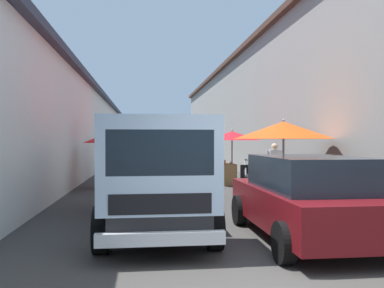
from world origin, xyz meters
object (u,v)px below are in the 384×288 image
fruit_stall_far_right (115,143)px  parked_scooter (248,182)px  delivery_truck (157,180)px  vendor_by_crates (274,164)px  fruit_stall_far_left (133,141)px  fruit_stall_near_left (284,138)px  fruit_stall_mid_lane (231,145)px  hatchback_car (306,197)px  fruit_stall_near_right (136,143)px

fruit_stall_far_right → parked_scooter: 5.20m
delivery_truck → vendor_by_crates: bearing=-33.4°
delivery_truck → parked_scooter: size_ratio=2.91×
fruit_stall_far_left → fruit_stall_far_right: 4.56m
fruit_stall_near_left → delivery_truck: (-3.64, 3.55, -0.74)m
fruit_stall_mid_lane → hatchback_car: size_ratio=0.56×
fruit_stall_near_right → fruit_stall_mid_lane: fruit_stall_mid_lane is taller
fruit_stall_near_right → fruit_stall_far_right: fruit_stall_far_right is taller
fruit_stall_far_left → vendor_by_crates: fruit_stall_far_left is taller
fruit_stall_far_left → delivery_truck: 3.53m
fruit_stall_near_right → vendor_by_crates: (-4.70, -4.70, -0.66)m
fruit_stall_near_right → hatchback_car: 11.67m
fruit_stall_far_right → fruit_stall_far_left: bearing=-170.3°
fruit_stall_far_left → fruit_stall_near_right: fruit_stall_far_left is taller
fruit_stall_near_right → fruit_stall_near_left: size_ratio=0.90×
hatchback_car → fruit_stall_far_left: bearing=39.9°
parked_scooter → delivery_truck: bearing=150.1°
fruit_stall_far_right → fruit_stall_near_right: bearing=-13.0°
fruit_stall_far_left → fruit_stall_near_right: 7.55m
hatchback_car → delivery_truck: 2.60m
fruit_stall_far_left → fruit_stall_mid_lane: fruit_stall_far_left is taller
hatchback_car → delivery_truck: bearing=84.9°
delivery_truck → fruit_stall_near_left: bearing=-44.3°
fruit_stall_far_right → vendor_by_crates: bearing=-106.9°
fruit_stall_near_left → parked_scooter: 2.04m
fruit_stall_far_right → parked_scooter: bearing=-124.8°
fruit_stall_near_right → fruit_stall_near_left: (-7.35, -4.10, 0.18)m
fruit_stall_far_left → parked_scooter: fruit_stall_far_left is taller
fruit_stall_far_right → delivery_truck: (-7.93, -1.26, -0.61)m
fruit_stall_near_right → fruit_stall_near_left: 8.41m
vendor_by_crates → fruit_stall_near_right: bearing=45.0°
hatchback_car → parked_scooter: 5.29m
fruit_stall_mid_lane → fruit_stall_near_left: size_ratio=0.82×
fruit_stall_far_left → hatchback_car: (-3.66, -3.06, -0.96)m
hatchback_car → vendor_by_crates: (6.51, -1.58, 0.20)m
hatchback_car → vendor_by_crates: vendor_by_crates is taller
fruit_stall_near_right → fruit_stall_near_left: bearing=-150.8°
parked_scooter → fruit_stall_far_right: bearing=55.2°
fruit_stall_far_right → vendor_by_crates: (-1.64, -5.40, -0.71)m
hatchback_car → parked_scooter: size_ratio=2.32×
hatchback_car → fruit_stall_near_left: bearing=-14.2°
vendor_by_crates → parked_scooter: bearing=134.9°
fruit_stall_far_left → vendor_by_crates: bearing=-58.4°
fruit_stall_mid_lane → fruit_stall_far_right: size_ratio=0.93×
fruit_stall_far_left → fruit_stall_mid_lane: bearing=-36.0°
fruit_stall_near_right → parked_scooter: fruit_stall_near_right is taller
fruit_stall_far_left → fruit_stall_near_right: bearing=0.4°
fruit_stall_near_left → hatchback_car: fruit_stall_near_left is taller
delivery_truck → fruit_stall_far_left: bearing=8.1°
vendor_by_crates → parked_scooter: (-1.24, 1.25, -0.49)m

